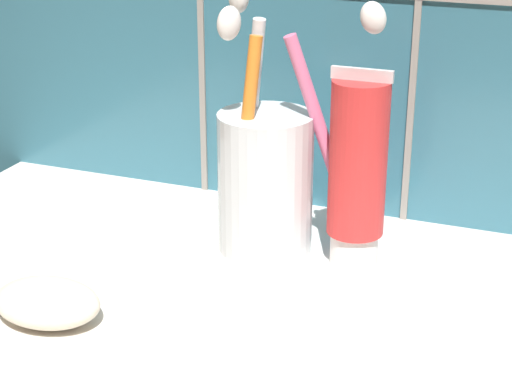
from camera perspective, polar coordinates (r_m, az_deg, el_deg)
The scene contains 4 objects.
sink_counter at distance 52.05cm, azimuth 3.28°, elevation -10.66°, with size 68.09×39.95×2.00cm, color silver.
toothbrush_cup at distance 60.13cm, azimuth 0.69°, elevation 1.14°, with size 12.10×7.19×18.69cm.
toothpaste_tube at distance 57.88cm, azimuth 6.56°, elevation 1.46°, with size 4.11×3.92×13.88cm.
soap_bar at distance 54.14cm, azimuth -13.76°, elevation -7.15°, with size 6.92×4.94×2.51cm, color silver.
Camera 1 is at (13.07, -41.75, 29.21)cm, focal length 60.00 mm.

